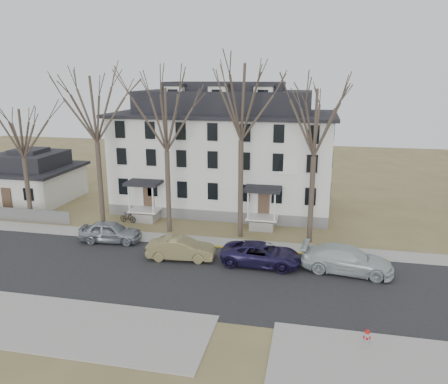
% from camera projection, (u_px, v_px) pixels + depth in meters
% --- Properties ---
extents(ground, '(120.00, 120.00, 0.00)m').
position_uv_depth(ground, '(196.00, 292.00, 26.27)').
color(ground, olive).
rests_on(ground, ground).
extents(main_road, '(120.00, 10.00, 0.04)m').
position_uv_depth(main_road, '(204.00, 277.00, 28.16)').
color(main_road, '#27272A').
rests_on(main_road, ground).
extents(far_sidewalk, '(120.00, 2.00, 0.08)m').
position_uv_depth(far_sidewalk, '(223.00, 243.00, 33.83)').
color(far_sidewalk, '#A09F97').
rests_on(far_sidewalk, ground).
extents(near_sidewalk_right, '(14.00, 5.00, 0.08)m').
position_uv_depth(near_sidewalk_right, '(429.00, 372.00, 19.15)').
color(near_sidewalk_right, '#A09F97').
rests_on(near_sidewalk_right, ground).
extents(near_sidewalk_left, '(20.00, 5.00, 0.08)m').
position_uv_depth(near_sidewalk_left, '(25.00, 321.00, 23.13)').
color(near_sidewalk_left, '#A09F97').
rests_on(near_sidewalk_left, ground).
extents(yellow_curb, '(14.00, 0.25, 0.06)m').
position_uv_depth(yellow_curb, '(288.00, 253.00, 31.98)').
color(yellow_curb, gold).
rests_on(yellow_curb, ground).
extents(boarding_house, '(20.80, 12.36, 12.05)m').
position_uv_depth(boarding_house, '(225.00, 153.00, 42.26)').
color(boarding_house, slate).
rests_on(boarding_house, ground).
extents(small_house, '(8.70, 8.70, 5.00)m').
position_uv_depth(small_house, '(32.00, 179.00, 45.20)').
color(small_house, silver).
rests_on(small_house, ground).
extents(fence, '(14.00, 0.06, 1.20)m').
position_uv_depth(fence, '(0.00, 220.00, 39.44)').
color(fence, gray).
rests_on(fence, ground).
extents(tree_far_left, '(8.40, 8.40, 13.72)m').
position_uv_depth(tree_far_left, '(94.00, 105.00, 35.06)').
color(tree_far_left, '#473B31').
rests_on(tree_far_left, ground).
extents(tree_mid_left, '(7.80, 7.80, 12.74)m').
position_uv_depth(tree_mid_left, '(166.00, 115.00, 34.06)').
color(tree_mid_left, '#473B31').
rests_on(tree_mid_left, ground).
extents(tree_center, '(9.00, 9.00, 14.70)m').
position_uv_depth(tree_center, '(242.00, 97.00, 32.48)').
color(tree_center, '#473B31').
rests_on(tree_center, ground).
extents(tree_mid_right, '(7.80, 7.80, 12.74)m').
position_uv_depth(tree_mid_right, '(316.00, 118.00, 31.76)').
color(tree_mid_right, '#473B31').
rests_on(tree_mid_right, ground).
extents(tree_bungalow, '(6.60, 6.60, 10.78)m').
position_uv_depth(tree_bungalow, '(21.00, 130.00, 37.03)').
color(tree_bungalow, '#473B31').
rests_on(tree_bungalow, ground).
extents(car_silver, '(4.95, 2.38, 1.63)m').
position_uv_depth(car_silver, '(111.00, 232.00, 33.94)').
color(car_silver, '#9098A2').
rests_on(car_silver, ground).
extents(car_tan, '(4.87, 2.08, 1.56)m').
position_uv_depth(car_tan, '(181.00, 249.00, 30.72)').
color(car_tan, olive).
rests_on(car_tan, ground).
extents(car_navy, '(5.59, 2.76, 1.52)m').
position_uv_depth(car_navy, '(262.00, 255.00, 29.78)').
color(car_navy, '#1F1941').
rests_on(car_navy, ground).
extents(car_white, '(6.16, 3.05, 1.72)m').
position_uv_depth(car_white, '(347.00, 260.00, 28.68)').
color(car_white, silver).
rests_on(car_white, ground).
extents(bicycle_left, '(1.68, 0.69, 0.86)m').
position_uv_depth(bicycle_left, '(137.00, 216.00, 39.12)').
color(bicycle_left, black).
rests_on(bicycle_left, ground).
extents(bicycle_right, '(1.55, 0.56, 0.92)m').
position_uv_depth(bicycle_right, '(128.00, 218.00, 38.50)').
color(bicycle_right, black).
rests_on(bicycle_right, ground).
extents(fire_hydrant, '(0.35, 0.33, 0.85)m').
position_uv_depth(fire_hydrant, '(367.00, 337.00, 20.95)').
color(fire_hydrant, '#B7B7BA').
rests_on(fire_hydrant, ground).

